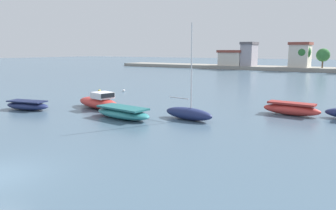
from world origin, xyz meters
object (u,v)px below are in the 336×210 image
moored_boat_3 (188,113)px  moored_boat_4 (291,109)px  moored_boat_2 (123,113)px  mooring_buoy_1 (99,91)px  moored_boat_1 (99,102)px  mooring_buoy_2 (124,91)px  moored_boat_0 (27,105)px

moored_boat_3 → moored_boat_4: size_ratio=1.55×
moored_boat_2 → mooring_buoy_1: size_ratio=15.93×
moored_boat_1 → mooring_buoy_2: bearing=132.4°
moored_boat_3 → moored_boat_4: moored_boat_3 is taller
mooring_buoy_1 → mooring_buoy_2: mooring_buoy_1 is taller
mooring_buoy_2 → moored_boat_0: bearing=-85.7°
moored_boat_4 → mooring_buoy_1: bearing=178.1°
moored_boat_1 → moored_boat_2: (4.93, -2.34, -0.15)m
moored_boat_1 → mooring_buoy_1: bearing=147.1°
moored_boat_2 → moored_boat_4: 13.99m
moored_boat_2 → moored_boat_4: size_ratio=1.19×
mooring_buoy_1 → mooring_buoy_2: bearing=41.0°
moored_boat_0 → moored_boat_1: (4.89, 4.09, 0.20)m
moored_boat_0 → moored_boat_4: size_ratio=0.98×
moored_boat_3 → mooring_buoy_1: size_ratio=20.76×
moored_boat_2 → mooring_buoy_2: bearing=136.4°
moored_boat_2 → moored_boat_4: moored_boat_4 is taller
moored_boat_4 → moored_boat_1: bearing=-154.8°
moored_boat_2 → mooring_buoy_2: moored_boat_2 is taller
moored_boat_0 → mooring_buoy_1: size_ratio=13.15×
moored_boat_4 → mooring_buoy_2: moored_boat_4 is taller
moored_boat_2 → mooring_buoy_2: 16.97m
moored_boat_2 → mooring_buoy_1: (-13.28, 10.94, -0.27)m
moored_boat_0 → mooring_buoy_2: size_ratio=14.02×
moored_boat_2 → moored_boat_1: bearing=160.9°
moored_boat_0 → mooring_buoy_2: 14.77m
moored_boat_3 → mooring_buoy_1: 19.80m
moored_boat_3 → moored_boat_1: bearing=-172.1°
moored_boat_3 → moored_boat_4: (6.33, 6.28, -0.01)m
moored_boat_1 → moored_boat_3: 9.54m
moored_boat_0 → moored_boat_1: moored_boat_1 is taller
moored_boat_1 → mooring_buoy_2: size_ratio=17.69×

